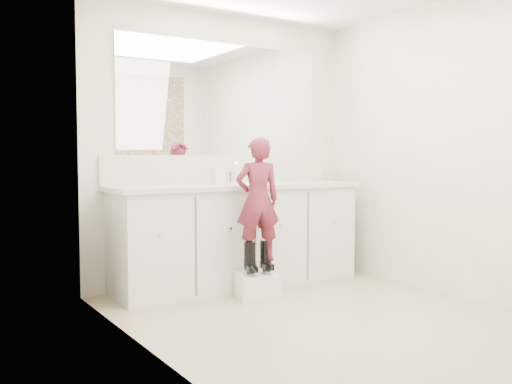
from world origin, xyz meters
TOP-DOWN VIEW (x-y plane):
  - floor at (0.00, 0.00)m, footprint 3.00×3.00m
  - wall_back at (0.00, 1.50)m, footprint 2.60×0.00m
  - wall_left at (-1.30, 0.00)m, footprint 0.00×3.00m
  - wall_right at (1.30, 0.00)m, footprint 0.00×3.00m
  - vanity_cabinet at (0.00, 1.23)m, footprint 2.20×0.55m
  - countertop at (0.00, 1.21)m, footprint 2.28×0.58m
  - backsplash at (0.00, 1.49)m, footprint 2.28×0.03m
  - mirror at (0.00, 1.49)m, footprint 2.00×0.02m
  - faucet at (0.00, 1.38)m, footprint 0.08×0.08m
  - cup at (0.36, 1.28)m, footprint 0.12×0.12m
  - soap_bottle at (-0.20, 1.23)m, footprint 0.09×0.10m
  - step_stool at (-0.10, 0.75)m, footprint 0.37×0.33m
  - boot_left at (-0.18, 0.75)m, footprint 0.14×0.19m
  - boot_right at (-0.03, 0.75)m, footprint 0.14×0.19m
  - toddler at (-0.10, 0.75)m, footprint 0.40×0.32m
  - toothbrush at (-0.03, 0.75)m, footprint 0.13×0.05m

SIDE VIEW (x-z plane):
  - floor at x=0.00m, z-range 0.00..0.00m
  - step_stool at x=-0.10m, z-range 0.00..0.20m
  - boot_left at x=-0.18m, z-range 0.20..0.46m
  - boot_right at x=-0.03m, z-range 0.20..0.46m
  - vanity_cabinet at x=0.00m, z-range 0.00..0.85m
  - toddler at x=-0.10m, z-range 0.30..1.28m
  - toothbrush at x=-0.03m, z-range 0.82..0.88m
  - countertop at x=0.00m, z-range 0.85..0.89m
  - faucet at x=0.00m, z-range 0.89..0.99m
  - cup at x=0.36m, z-range 0.89..0.99m
  - soap_bottle at x=-0.20m, z-range 0.89..1.09m
  - backsplash at x=0.00m, z-range 0.89..1.14m
  - wall_back at x=0.00m, z-range -0.10..2.50m
  - wall_left at x=-1.30m, z-range -0.30..2.70m
  - wall_right at x=1.30m, z-range -0.30..2.70m
  - mirror at x=0.00m, z-range 1.14..2.14m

